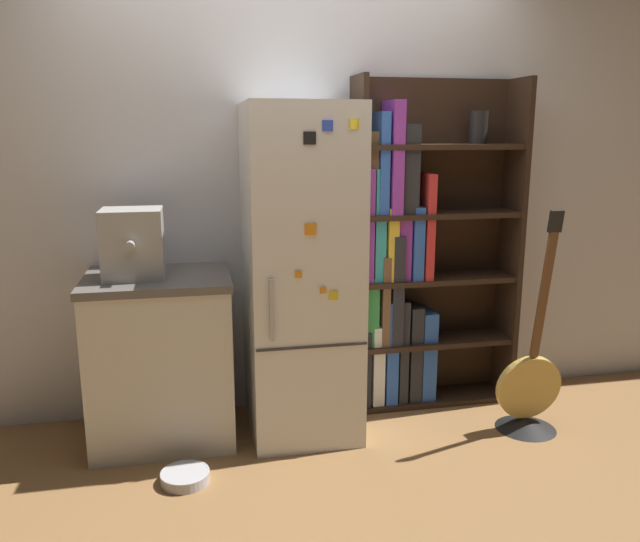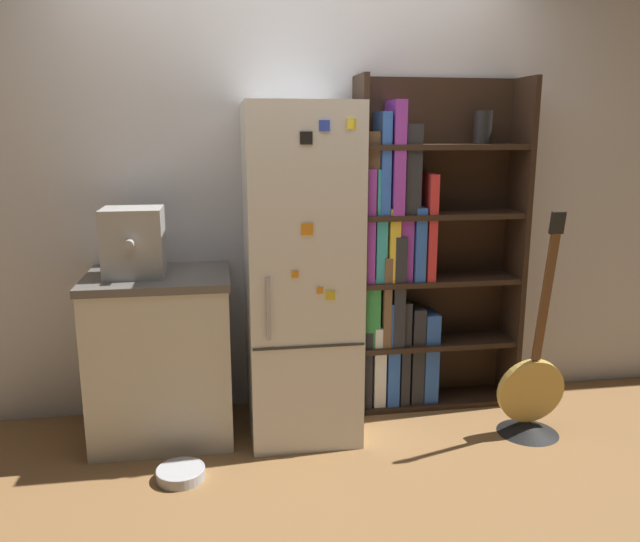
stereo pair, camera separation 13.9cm
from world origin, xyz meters
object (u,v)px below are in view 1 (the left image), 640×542
object	(u,v)px
bookshelf	(412,260)
pet_bowl	(185,476)
guitar	(528,399)
espresso_machine	(133,244)
refrigerator	(300,273)

from	to	relation	value
bookshelf	pet_bowl	distance (m)	1.70
bookshelf	pet_bowl	world-z (taller)	bookshelf
bookshelf	guitar	xyz separation A→B (m)	(0.51, -0.50, -0.69)
bookshelf	pet_bowl	bearing A→B (deg)	-153.29
espresso_machine	guitar	xyz separation A→B (m)	(2.04, -0.31, -0.88)
bookshelf	pet_bowl	size ratio (longest dim) A/B	8.32
guitar	refrigerator	bearing A→B (deg)	166.22
bookshelf	refrigerator	bearing A→B (deg)	-163.44
bookshelf	guitar	distance (m)	0.99
bookshelf	guitar	bearing A→B (deg)	-44.53
espresso_machine	pet_bowl	xyz separation A→B (m)	(0.21, -0.47, -1.02)
espresso_machine	pet_bowl	size ratio (longest dim) A/B	1.51
refrigerator	guitar	bearing A→B (deg)	-13.78
espresso_machine	guitar	bearing A→B (deg)	-8.57
refrigerator	espresso_machine	bearing A→B (deg)	179.12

